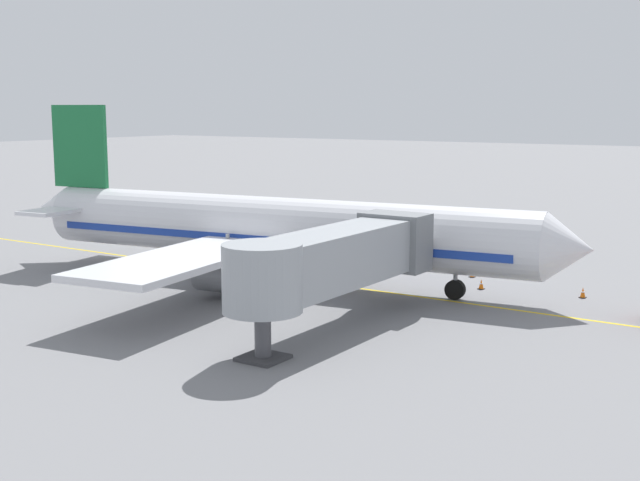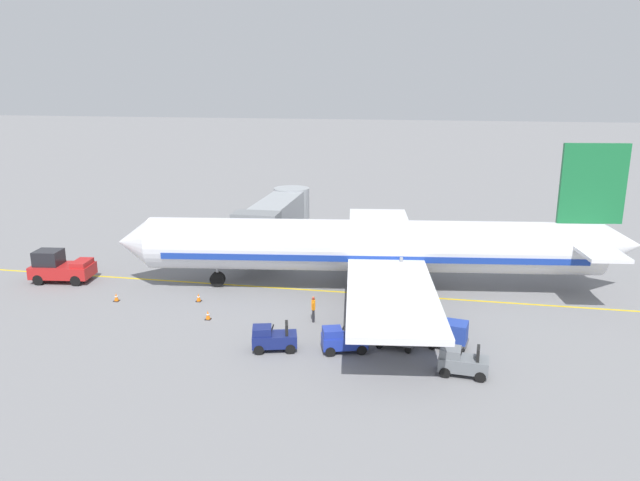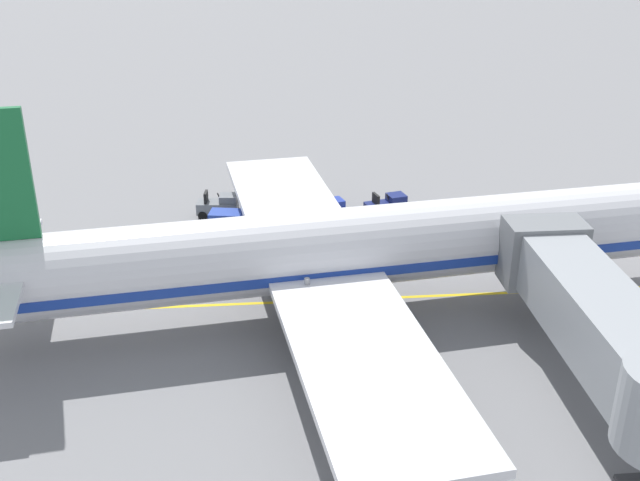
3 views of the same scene
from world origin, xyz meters
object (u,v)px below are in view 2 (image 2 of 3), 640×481
Objects in this scene: ground_crew_wing_walker at (313,307)px; baggage_cart_second_in_train at (448,332)px; baggage_tug_spare at (343,340)px; safety_cone_nose_left at (116,297)px; baggage_tug_trailing at (273,338)px; safety_cone_wing_tip at (199,297)px; jet_bridge at (277,215)px; safety_cone_nose_right at (208,315)px; baggage_cart_front at (396,332)px; baggage_tug_lead at (462,362)px; pushback_tractor at (60,267)px; parked_airliner at (375,247)px.

baggage_cart_second_in_train is at bearing -105.58° from ground_crew_wing_walker.
safety_cone_nose_left is (4.91, 16.52, -0.42)m from baggage_tug_spare.
baggage_tug_trailing reaches higher than baggage_cart_second_in_train.
safety_cone_wing_tip is (2.02, 8.47, -0.66)m from ground_crew_wing_walker.
jet_bridge is 8.37× the size of ground_crew_wing_walker.
safety_cone_nose_right is at bearing 71.81° from baggage_tug_spare.
safety_cone_wing_tip is (6.51, 7.07, -0.42)m from baggage_tug_trailing.
jet_bridge reaches higher than safety_cone_nose_left.
jet_bridge is at bearing 14.17° from baggage_tug_trailing.
jet_bridge is at bearing 33.85° from baggage_cart_front.
jet_bridge is at bearing 37.11° from baggage_tug_lead.
baggage_tug_trailing is at bearing -114.54° from pushback_tractor.
safety_cone_nose_right is at bearing -110.37° from pushback_tractor.
baggage_tug_trailing is 4.62× the size of safety_cone_nose_right.
parked_airliner is 2.64× the size of jet_bridge.
pushback_tractor is 12.05m from safety_cone_wing_tip.
baggage_tug_spare reaches higher than safety_cone_wing_tip.
baggage_cart_second_in_train is at bearing -98.38° from safety_cone_nose_left.
baggage_tug_trailing is at bearing 102.80° from baggage_cart_second_in_train.
baggage_tug_spare is 9.62m from safety_cone_nose_right.
baggage_tug_spare reaches higher than baggage_cart_front.
baggage_cart_second_in_train is 5.04× the size of safety_cone_nose_left.
safety_cone_wing_tip is (1.03, -5.57, 0.00)m from safety_cone_nose_left.
baggage_tug_lead is at bearing -121.73° from ground_crew_wing_walker.
parked_airliner is 18.33m from safety_cone_nose_left.
safety_cone_nose_right is (4.57, 15.55, -0.42)m from baggage_tug_lead.
baggage_tug_spare is 4.66× the size of safety_cone_nose_right.
parked_airliner reaches higher than jet_bridge.
safety_cone_nose_right is (-1.91, -7.39, 0.00)m from safety_cone_nose_left.
baggage_tug_spare is at bearing 176.74° from parked_airliner.
ground_crew_wing_walker is (-14.42, -6.18, -2.50)m from jet_bridge.
safety_cone_nose_left is at bearing 85.99° from ground_crew_wing_walker.
baggage_tug_trailing is 4.71m from ground_crew_wing_walker.
baggage_cart_second_in_train is (2.19, -9.65, 0.24)m from baggage_tug_trailing.
safety_cone_wing_tip is at bearing 31.67° from safety_cone_nose_right.
safety_cone_nose_left is (-13.44, 7.87, -3.17)m from jet_bridge.
pushback_tractor is 1.79× the size of baggage_tug_lead.
pushback_tractor is 2.75× the size of ground_crew_wing_walker.
baggage_cart_second_in_train is 22.54m from safety_cone_nose_left.
baggage_cart_second_in_train is (3.20, 0.66, 0.24)m from baggage_tug_lead.
pushback_tractor is 24.17m from baggage_tug_spare.
baggage_tug_spare is at bearing -81.75° from baggage_tug_trailing.
baggage_cart_second_in_train reaches higher than safety_cone_nose_right.
baggage_cart_front is 6.04m from ground_crew_wing_walker.
pushback_tractor is at bearing 126.05° from jet_bridge.
safety_cone_nose_left and safety_cone_nose_right have the same top height.
baggage_cart_second_in_train is at bearing -150.50° from parked_airliner.
baggage_tug_lead is 10.35m from baggage_tug_trailing.
jet_bridge reaches higher than baggage_tug_trailing.
parked_airliner reaches higher than safety_cone_wing_tip.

